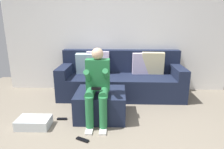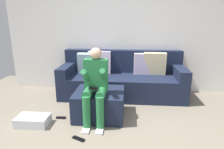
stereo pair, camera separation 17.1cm
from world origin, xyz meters
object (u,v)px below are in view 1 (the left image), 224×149
at_px(storage_bin, 34,123).
at_px(person_seated, 97,85).
at_px(remote_by_storage_bin, 62,119).
at_px(ottoman, 101,104).
at_px(remote_near_ottoman, 83,140).
at_px(couch_sectional, 121,79).

bearing_deg(storage_bin, person_seated, 10.60).
distance_m(storage_bin, remote_by_storage_bin, 0.43).
distance_m(ottoman, remote_near_ottoman, 0.75).
height_order(remote_near_ottoman, remote_by_storage_bin, same).
xyz_separation_m(couch_sectional, ottoman, (-0.33, -0.99, -0.13)).
height_order(storage_bin, remote_near_ottoman, storage_bin).
bearing_deg(remote_near_ottoman, storage_bin, -175.91).
bearing_deg(ottoman, couch_sectional, 71.56).
relative_size(remote_near_ottoman, remote_by_storage_bin, 1.20).
xyz_separation_m(couch_sectional, person_seated, (-0.36, -1.19, 0.27)).
distance_m(remote_near_ottoman, remote_by_storage_bin, 0.70).
height_order(couch_sectional, remote_by_storage_bin, couch_sectional).
height_order(ottoman, person_seated, person_seated).
xyz_separation_m(person_seated, remote_near_ottoman, (-0.16, -0.49, -0.61)).
bearing_deg(remote_by_storage_bin, remote_near_ottoman, -52.97).
relative_size(ottoman, person_seated, 0.68).
distance_m(couch_sectional, remote_near_ottoman, 1.79).
bearing_deg(remote_by_storage_bin, person_seated, -6.47).
bearing_deg(person_seated, couch_sectional, 73.16).
relative_size(person_seated, remote_by_storage_bin, 7.49).
distance_m(couch_sectional, ottoman, 1.05).
relative_size(ottoman, remote_near_ottoman, 4.27).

